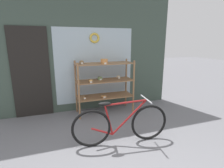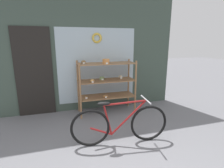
# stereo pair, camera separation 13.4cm
# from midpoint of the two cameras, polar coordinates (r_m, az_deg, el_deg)

# --- Properties ---
(storefront_facade) EXTENTS (4.61, 0.13, 3.63)m
(storefront_facade) POSITION_cam_midpoint_polar(r_m,az_deg,el_deg) (4.52, -7.27, 13.55)
(storefront_facade) COLOR #3D4C42
(storefront_facade) RESTS_ON ground_plane
(display_case) EXTENTS (1.41, 0.52, 1.37)m
(display_case) POSITION_cam_midpoint_polar(r_m,az_deg,el_deg) (4.32, -1.06, 1.17)
(display_case) COLOR #8E6642
(display_case) RESTS_ON ground_plane
(bicycle) EXTENTS (1.71, 0.46, 0.80)m
(bicycle) POSITION_cam_midpoint_polar(r_m,az_deg,el_deg) (3.13, 3.88, -13.02)
(bicycle) COLOR black
(bicycle) RESTS_ON ground_plane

